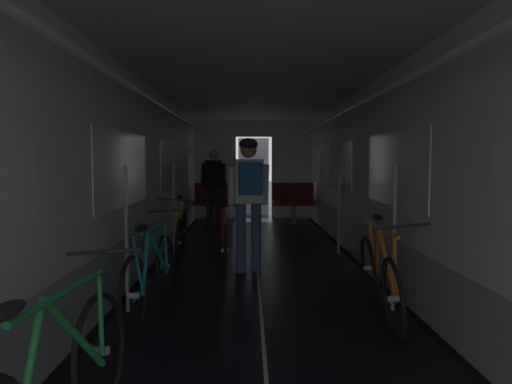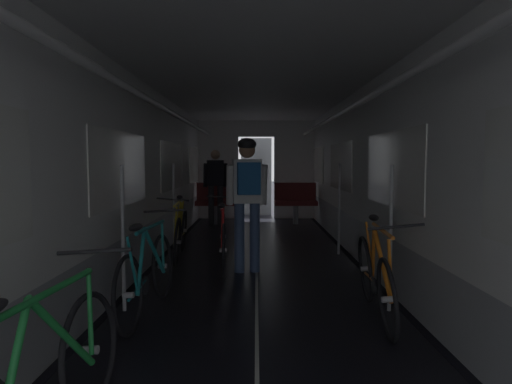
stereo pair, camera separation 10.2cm
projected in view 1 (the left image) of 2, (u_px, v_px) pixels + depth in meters
The scene contains 9 objects.
train_car_shell at pixel (258, 140), 5.63m from camera, with size 3.14×12.34×2.57m.
bench_seat_far_left at pixel (215, 199), 10.15m from camera, with size 0.98×0.51×0.95m.
bench_seat_far_right at pixel (293, 199), 10.18m from camera, with size 0.98×0.51×0.95m.
bicycle_teal at pixel (152, 274), 4.11m from camera, with size 0.44×1.69×0.94m.
bicycle_yellow at pixel (181, 233), 6.53m from camera, with size 0.44×1.69×0.95m.
bicycle_orange at pixel (380, 276), 4.05m from camera, with size 0.44×1.69×0.95m.
person_cyclist_aisle at pixel (249, 190), 5.65m from camera, with size 0.55×0.42×1.73m.
bicycle_red_in_aisle at pixel (224, 239), 5.95m from camera, with size 0.44×1.69×0.94m.
person_standing_near_bench at pixel (214, 182), 9.75m from camera, with size 0.53×0.23×1.69m.
Camera 1 is at (-0.11, -2.06, 1.43)m, focal length 31.07 mm.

